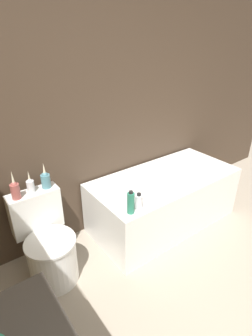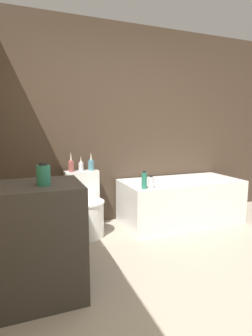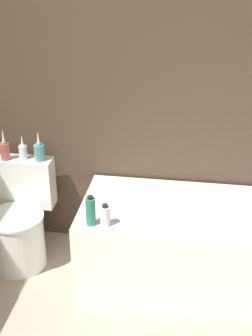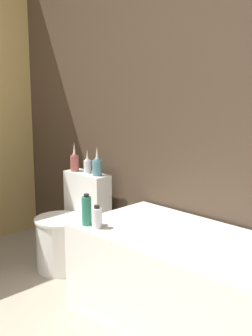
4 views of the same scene
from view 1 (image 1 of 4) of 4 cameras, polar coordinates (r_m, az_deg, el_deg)
wall_back_tiled at (r=2.39m, az=-11.67°, el=12.30°), size 6.40×0.06×2.60m
bathtub at (r=2.90m, az=8.21°, el=-6.71°), size 1.59×0.75×0.57m
toilet at (r=2.37m, az=-16.56°, el=-16.04°), size 0.42×0.56×0.74m
vase_gold at (r=2.19m, az=-23.00°, el=-4.33°), size 0.07×0.07×0.24m
vase_silver at (r=2.25m, az=-20.09°, el=-3.47°), size 0.06×0.06×0.19m
vase_bronze at (r=2.27m, az=-17.11°, el=-2.38°), size 0.08×0.08×0.23m
shampoo_bottle_tall at (r=2.13m, az=1.05°, el=-7.59°), size 0.06×0.06×0.21m
shampoo_bottle_short at (r=2.20m, az=2.79°, el=-7.33°), size 0.06×0.06×0.15m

